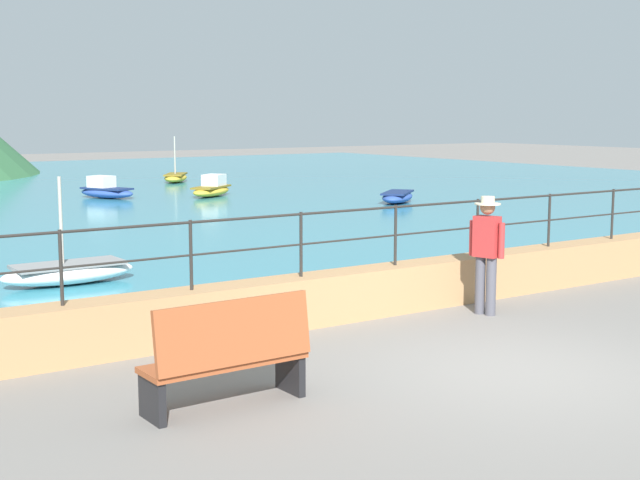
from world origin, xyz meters
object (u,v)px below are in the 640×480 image
(boat_1, at_px, (212,189))
(boat_6, at_px, (397,197))
(bench_main, at_px, (229,354))
(boat_0, at_px, (69,272))
(boat_3, at_px, (176,177))
(boat_5, at_px, (106,190))
(person_walking, at_px, (486,249))

(boat_1, distance_m, boat_6, 6.77)
(bench_main, relative_size, boat_0, 0.74)
(boat_0, xyz_separation_m, boat_3, (11.37, 20.04, 0.00))
(boat_1, relative_size, boat_5, 0.96)
(boat_1, height_order, boat_3, boat_3)
(boat_0, height_order, boat_5, boat_0)
(person_walking, bearing_deg, boat_5, 84.76)
(boat_5, xyz_separation_m, boat_6, (7.33, -6.92, -0.07))
(boat_3, bearing_deg, person_walking, -105.28)
(boat_6, bearing_deg, boat_0, -150.14)
(person_walking, xyz_separation_m, boat_6, (9.19, 13.30, -0.72))
(person_walking, relative_size, boat_3, 0.72)
(person_walking, relative_size, boat_1, 0.74)
(boat_5, bearing_deg, boat_1, -23.40)
(boat_5, bearing_deg, person_walking, -95.24)
(bench_main, bearing_deg, boat_0, 83.93)
(bench_main, height_order, boat_1, bench_main)
(boat_1, bearing_deg, bench_main, -116.91)
(person_walking, bearing_deg, boat_0, 128.53)
(boat_1, xyz_separation_m, boat_6, (3.98, -5.47, -0.07))
(boat_1, bearing_deg, person_walking, -105.49)
(person_walking, height_order, boat_5, person_walking)
(bench_main, relative_size, person_walking, 0.98)
(boat_3, xyz_separation_m, boat_6, (2.21, -12.25, -0.01))
(boat_3, distance_m, boat_5, 7.39)
(person_walking, distance_m, boat_5, 20.32)
(boat_3, height_order, boat_6, boat_3)
(boat_1, bearing_deg, boat_5, 156.60)
(person_walking, xyz_separation_m, boat_1, (5.20, 18.77, -0.65))
(boat_3, bearing_deg, boat_0, -119.56)
(boat_0, distance_m, boat_1, 16.37)
(bench_main, distance_m, boat_3, 29.75)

